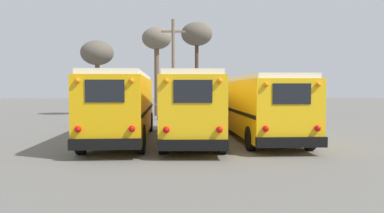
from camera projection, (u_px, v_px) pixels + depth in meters
The scene contains 9 objects.
ground_plane at pixel (193, 143), 16.43m from camera, with size 160.00×160.00×0.00m, color #66635E.
school_bus_0 at pixel (123, 104), 17.02m from camera, with size 2.54×9.91×3.05m.
school_bus_1 at pixel (192, 104), 17.38m from camera, with size 2.86×10.65×3.04m.
school_bus_2 at pixel (259, 105), 17.59m from camera, with size 2.61×9.54×2.93m.
utility_pole at pixel (173, 67), 27.75m from camera, with size 1.80×0.25×7.51m.
bare_tree_0 at pixel (157, 42), 32.78m from camera, with size 2.57×2.57×7.77m.
bare_tree_1 at pixel (197, 36), 34.55m from camera, with size 2.89×2.89×8.53m.
bare_tree_2 at pixel (97, 54), 33.50m from camera, with size 2.94×2.94×6.70m.
fence_line at pixel (187, 111), 23.61m from camera, with size 14.42×0.06×1.42m.
Camera 1 is at (-0.93, -16.31, 2.35)m, focal length 35.00 mm.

